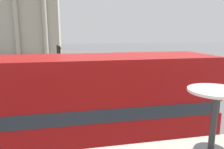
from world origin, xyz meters
The scene contains 7 objects.
double_decker_bus centered at (-1.28, 5.22, 2.35)m, with size 11.00×2.72×4.25m.
cafe_dining_table centered at (0.53, -0.35, 4.26)m, with size 0.60×0.60×0.73m.
traffic_light_near centered at (1.97, 10.79, 2.52)m, with size 0.42×0.24×3.85m.
traffic_light_mid centered at (-1.75, 17.62, 2.60)m, with size 0.42×0.24×3.99m.
car_navy centered at (0.19, 14.15, 0.70)m, with size 4.20×1.93×1.35m.
pedestrian_white centered at (6.59, 30.15, 0.96)m, with size 0.32×0.32×1.68m.
pedestrian_olive centered at (-7.35, 28.24, 1.00)m, with size 0.32×0.32×1.74m.
Camera 1 is at (-1.02, -2.34, 5.06)m, focal length 35.00 mm.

